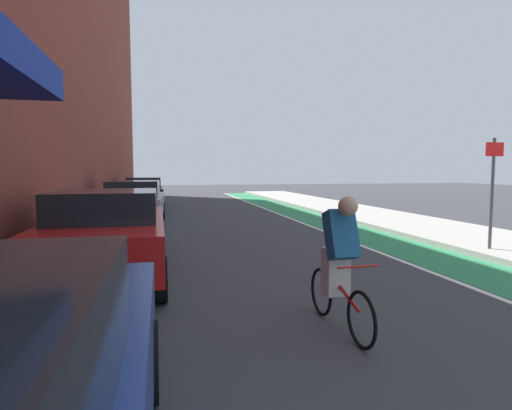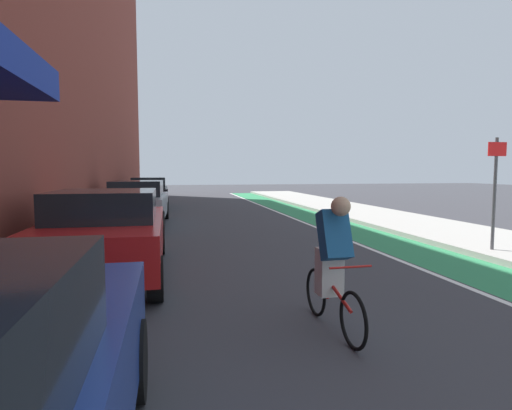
{
  "view_description": "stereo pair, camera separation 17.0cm",
  "coord_description": "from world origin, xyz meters",
  "px_view_note": "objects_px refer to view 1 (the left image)",
  "views": [
    {
      "loc": [
        -2.23,
        1.69,
        1.88
      ],
      "look_at": [
        -0.28,
        10.55,
        1.12
      ],
      "focal_mm": 29.27,
      "sensor_mm": 36.0,
      "label": 1
    },
    {
      "loc": [
        -2.06,
        1.65,
        1.88
      ],
      "look_at": [
        -0.28,
        10.55,
        1.12
      ],
      "focal_mm": 29.27,
      "sensor_mm": 36.0,
      "label": 2
    }
  ],
  "objects_px": {
    "parked_sedan_red": "(108,233)",
    "street_sign_post": "(493,183)",
    "parked_sedan_silver": "(135,203)",
    "parked_sedan_black": "(144,192)",
    "cyclist_mid": "(339,259)"
  },
  "relations": [
    {
      "from": "parked_sedan_red",
      "to": "street_sign_post",
      "type": "height_order",
      "value": "street_sign_post"
    },
    {
      "from": "parked_sedan_black",
      "to": "cyclist_mid",
      "type": "distance_m",
      "value": 17.02
    },
    {
      "from": "parked_sedan_silver",
      "to": "cyclist_mid",
      "type": "xyz_separation_m",
      "value": [
        2.96,
        -10.04,
        0.06
      ]
    },
    {
      "from": "parked_sedan_silver",
      "to": "parked_sedan_black",
      "type": "relative_size",
      "value": 0.99
    },
    {
      "from": "parked_sedan_red",
      "to": "cyclist_mid",
      "type": "bearing_deg",
      "value": -46.77
    },
    {
      "from": "cyclist_mid",
      "to": "street_sign_post",
      "type": "bearing_deg",
      "value": 33.46
    },
    {
      "from": "parked_sedan_black",
      "to": "street_sign_post",
      "type": "relative_size",
      "value": 1.97
    },
    {
      "from": "parked_sedan_black",
      "to": "parked_sedan_red",
      "type": "bearing_deg",
      "value": -90.0
    },
    {
      "from": "cyclist_mid",
      "to": "street_sign_post",
      "type": "xyz_separation_m",
      "value": [
        5.06,
        3.34,
        0.76
      ]
    },
    {
      "from": "parked_sedan_silver",
      "to": "parked_sedan_black",
      "type": "xyz_separation_m",
      "value": [
        0.0,
        6.73,
        -0.0
      ]
    },
    {
      "from": "parked_sedan_black",
      "to": "cyclist_mid",
      "type": "height_order",
      "value": "cyclist_mid"
    },
    {
      "from": "parked_sedan_black",
      "to": "cyclist_mid",
      "type": "bearing_deg",
      "value": -79.98
    },
    {
      "from": "parked_sedan_red",
      "to": "parked_sedan_silver",
      "type": "distance_m",
      "value": 6.89
    },
    {
      "from": "street_sign_post",
      "to": "cyclist_mid",
      "type": "bearing_deg",
      "value": -146.54
    },
    {
      "from": "parked_sedan_silver",
      "to": "street_sign_post",
      "type": "bearing_deg",
      "value": -39.83
    }
  ]
}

